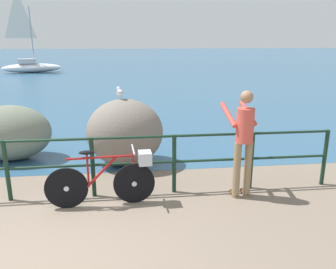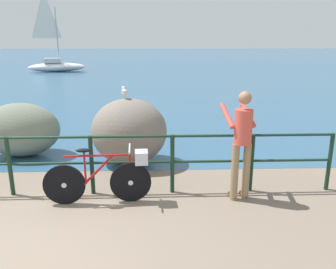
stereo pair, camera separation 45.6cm
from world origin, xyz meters
The scene contains 9 objects.
ground_plane centered at (0.00, 20.00, -0.05)m, with size 120.00×120.00×0.10m, color #756656.
sea_surface centered at (0.00, 47.72, 0.00)m, with size 120.00×90.00×0.01m, color #2D5675.
promenade_railing centered at (0.00, 1.71, 0.64)m, with size 9.51×0.07×1.02m.
bicycle centered at (0.97, 1.36, 0.46)m, with size 1.70×0.48×0.92m.
person_at_railing centered at (3.11, 1.43, 0.99)m, with size 0.53×0.67×1.78m.
breakwater_boulder_main centered at (1.20, 3.17, 0.69)m, with size 1.57×1.32×1.38m.
breakwater_boulder_left centered at (-1.24, 3.75, 0.60)m, with size 1.70×1.17×1.20m.
seagull centered at (1.12, 3.22, 1.52)m, with size 0.17×0.34×0.23m.
sailboat centered at (-6.16, 24.36, 0.71)m, with size 4.58×2.35×6.16m.
Camera 1 is at (1.29, -3.63, 2.54)m, focal length 36.38 mm.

